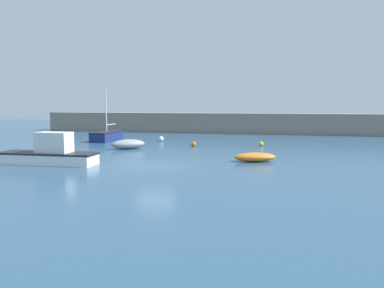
{
  "coord_description": "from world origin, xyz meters",
  "views": [
    {
      "loc": [
        7.65,
        -22.55,
        3.96
      ],
      "look_at": [
        1.04,
        6.11,
        0.78
      ],
      "focal_mm": 35.0,
      "sensor_mm": 36.0,
      "label": 1
    }
  ],
  "objects_px": {
    "cabin_cruiser_white": "(50,154)",
    "rowboat_white_midwater": "(128,144)",
    "rowboat_blue_near": "(255,157)",
    "mooring_buoy_red": "(50,150)",
    "mooring_buoy_white": "(161,139)",
    "sailboat_tall_mast": "(107,136)",
    "mooring_buoy_orange": "(194,144)",
    "mooring_buoy_yellow": "(261,144)"
  },
  "relations": [
    {
      "from": "cabin_cruiser_white",
      "to": "rowboat_white_midwater",
      "type": "bearing_deg",
      "value": -102.37
    },
    {
      "from": "mooring_buoy_orange",
      "to": "cabin_cruiser_white",
      "type": "bearing_deg",
      "value": -119.85
    },
    {
      "from": "cabin_cruiser_white",
      "to": "rowboat_blue_near",
      "type": "relative_size",
      "value": 2.12
    },
    {
      "from": "cabin_cruiser_white",
      "to": "mooring_buoy_white",
      "type": "xyz_separation_m",
      "value": [
        2.51,
        15.99,
        -0.44
      ]
    },
    {
      "from": "mooring_buoy_white",
      "to": "mooring_buoy_red",
      "type": "bearing_deg",
      "value": -116.75
    },
    {
      "from": "rowboat_blue_near",
      "to": "mooring_buoy_white",
      "type": "distance_m",
      "value": 15.79
    },
    {
      "from": "mooring_buoy_yellow",
      "to": "sailboat_tall_mast",
      "type": "bearing_deg",
      "value": 175.74
    },
    {
      "from": "rowboat_blue_near",
      "to": "mooring_buoy_red",
      "type": "distance_m",
      "value": 16.2
    },
    {
      "from": "rowboat_white_midwater",
      "to": "mooring_buoy_red",
      "type": "distance_m",
      "value": 6.51
    },
    {
      "from": "mooring_buoy_white",
      "to": "mooring_buoy_yellow",
      "type": "bearing_deg",
      "value": -11.44
    },
    {
      "from": "rowboat_white_midwater",
      "to": "mooring_buoy_white",
      "type": "relative_size",
      "value": 5.96
    },
    {
      "from": "cabin_cruiser_white",
      "to": "mooring_buoy_white",
      "type": "height_order",
      "value": "cabin_cruiser_white"
    },
    {
      "from": "rowboat_white_midwater",
      "to": "rowboat_blue_near",
      "type": "relative_size",
      "value": 1.02
    },
    {
      "from": "rowboat_white_midwater",
      "to": "mooring_buoy_white",
      "type": "height_order",
      "value": "rowboat_white_midwater"
    },
    {
      "from": "sailboat_tall_mast",
      "to": "mooring_buoy_orange",
      "type": "distance_m",
      "value": 10.61
    },
    {
      "from": "rowboat_white_midwater",
      "to": "sailboat_tall_mast",
      "type": "relative_size",
      "value": 0.58
    },
    {
      "from": "mooring_buoy_white",
      "to": "mooring_buoy_red",
      "type": "relative_size",
      "value": 0.9
    },
    {
      "from": "cabin_cruiser_white",
      "to": "sailboat_tall_mast",
      "type": "distance_m",
      "value": 15.42
    },
    {
      "from": "rowboat_blue_near",
      "to": "mooring_buoy_white",
      "type": "relative_size",
      "value": 5.82
    },
    {
      "from": "rowboat_blue_near",
      "to": "mooring_buoy_red",
      "type": "height_order",
      "value": "rowboat_blue_near"
    },
    {
      "from": "rowboat_white_midwater",
      "to": "rowboat_blue_near",
      "type": "bearing_deg",
      "value": -61.19
    },
    {
      "from": "cabin_cruiser_white",
      "to": "rowboat_blue_near",
      "type": "bearing_deg",
      "value": -163.93
    },
    {
      "from": "mooring_buoy_white",
      "to": "mooring_buoy_orange",
      "type": "height_order",
      "value": "mooring_buoy_white"
    },
    {
      "from": "mooring_buoy_yellow",
      "to": "rowboat_blue_near",
      "type": "bearing_deg",
      "value": -89.91
    },
    {
      "from": "mooring_buoy_red",
      "to": "mooring_buoy_white",
      "type": "bearing_deg",
      "value": 63.25
    },
    {
      "from": "cabin_cruiser_white",
      "to": "rowboat_white_midwater",
      "type": "xyz_separation_m",
      "value": [
        1.69,
        9.06,
        -0.28
      ]
    },
    {
      "from": "mooring_buoy_yellow",
      "to": "mooring_buoy_red",
      "type": "height_order",
      "value": "mooring_buoy_red"
    },
    {
      "from": "sailboat_tall_mast",
      "to": "mooring_buoy_orange",
      "type": "height_order",
      "value": "sailboat_tall_mast"
    },
    {
      "from": "cabin_cruiser_white",
      "to": "mooring_buoy_orange",
      "type": "distance_m",
      "value": 13.9
    },
    {
      "from": "sailboat_tall_mast",
      "to": "rowboat_blue_near",
      "type": "bearing_deg",
      "value": 57.97
    },
    {
      "from": "rowboat_blue_near",
      "to": "mooring_buoy_orange",
      "type": "relative_size",
      "value": 6.7
    },
    {
      "from": "rowboat_blue_near",
      "to": "mooring_buoy_red",
      "type": "bearing_deg",
      "value": 159.74
    },
    {
      "from": "sailboat_tall_mast",
      "to": "mooring_buoy_red",
      "type": "height_order",
      "value": "sailboat_tall_mast"
    },
    {
      "from": "rowboat_white_midwater",
      "to": "mooring_buoy_red",
      "type": "xyz_separation_m",
      "value": [
        -4.86,
        -4.33,
        -0.12
      ]
    },
    {
      "from": "rowboat_white_midwater",
      "to": "rowboat_blue_near",
      "type": "height_order",
      "value": "rowboat_white_midwater"
    },
    {
      "from": "rowboat_blue_near",
      "to": "mooring_buoy_yellow",
      "type": "xyz_separation_m",
      "value": [
        -0.02,
        9.66,
        -0.1
      ]
    },
    {
      "from": "rowboat_white_midwater",
      "to": "mooring_buoy_red",
      "type": "bearing_deg",
      "value": -176.27
    },
    {
      "from": "rowboat_white_midwater",
      "to": "rowboat_blue_near",
      "type": "xyz_separation_m",
      "value": [
        11.33,
        -4.86,
        -0.11
      ]
    },
    {
      "from": "mooring_buoy_red",
      "to": "mooring_buoy_yellow",
      "type": "bearing_deg",
      "value": 29.46
    },
    {
      "from": "mooring_buoy_orange",
      "to": "mooring_buoy_red",
      "type": "height_order",
      "value": "mooring_buoy_red"
    },
    {
      "from": "sailboat_tall_mast",
      "to": "cabin_cruiser_white",
      "type": "bearing_deg",
      "value": 13.89
    },
    {
      "from": "cabin_cruiser_white",
      "to": "mooring_buoy_orange",
      "type": "height_order",
      "value": "cabin_cruiser_white"
    }
  ]
}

